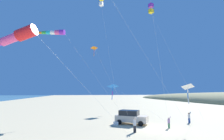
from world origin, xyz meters
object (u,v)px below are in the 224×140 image
at_px(person_child_grey_jacket, 189,117).
at_px(kite_windsock_blue_topmost, 55,32).
at_px(kite_box_yellow_midlevel, 101,2).
at_px(kite_box_small_distant, 151,8).
at_px(person_adult_flyer, 135,124).
at_px(kite_windsock_red_high_left, 18,36).
at_px(cooler_box, 116,123).
at_px(kite_delta_long_streamer_left, 187,87).
at_px(parked_car, 131,117).
at_px(kite_delta_orange_high_right, 113,87).
at_px(kite_delta_purple_drifting, 94,48).
at_px(person_child_green_jacket, 169,122).

xyz_separation_m(person_child_grey_jacket, kite_windsock_blue_topmost, (19.34, -3.90, 12.39)).
relative_size(kite_box_yellow_midlevel, kite_box_small_distant, 0.99).
distance_m(person_adult_flyer, kite_box_small_distant, 20.83).
bearing_deg(kite_windsock_red_high_left, person_child_grey_jacket, -154.56).
xyz_separation_m(cooler_box, kite_box_yellow_midlevel, (1.62, -2.98, 19.11)).
height_order(cooler_box, kite_box_yellow_midlevel, kite_box_yellow_midlevel).
bearing_deg(kite_delta_long_streamer_left, cooler_box, -36.34).
bearing_deg(cooler_box, kite_delta_long_streamer_left, 143.66).
bearing_deg(kite_delta_long_streamer_left, person_child_grey_jacket, -128.82).
xyz_separation_m(parked_car, kite_delta_orange_high_right, (-0.00, -10.31, 4.59)).
xyz_separation_m(person_adult_flyer, kite_delta_purple_drifting, (2.99, -12.41, 11.74)).
bearing_deg(kite_box_small_distant, kite_windsock_red_high_left, 38.88).
height_order(person_child_grey_jacket, kite_delta_orange_high_right, kite_delta_orange_high_right).
bearing_deg(kite_delta_orange_high_right, kite_box_small_distant, 125.14).
bearing_deg(kite_box_yellow_midlevel, person_child_green_jacket, 139.38).
height_order(kite_box_small_distant, kite_delta_long_streamer_left, kite_box_small_distant).
relative_size(person_child_grey_jacket, kite_windsock_red_high_left, 0.14).
height_order(cooler_box, kite_windsock_red_high_left, kite_windsock_red_high_left).
bearing_deg(kite_delta_orange_high_right, kite_box_yellow_midlevel, 62.84).
bearing_deg(kite_box_yellow_midlevel, parked_car, 143.27).
xyz_separation_m(person_child_green_jacket, kite_box_small_distant, (-1.66, -6.36, 18.57)).
xyz_separation_m(person_child_grey_jacket, kite_windsock_red_high_left, (19.85, 9.44, 6.93)).
bearing_deg(kite_delta_purple_drifting, person_child_green_jacket, 124.30).
distance_m(kite_box_small_distant, kite_delta_orange_high_right, 16.53).
bearing_deg(kite_delta_orange_high_right, person_child_grey_jacket, 126.48).
distance_m(parked_car, person_child_grey_jacket, 8.54).
bearing_deg(cooler_box, person_child_grey_jacket, 174.65).
bearing_deg(person_child_green_jacket, kite_box_small_distant, -104.64).
height_order(cooler_box, person_child_green_jacket, person_child_green_jacket).
bearing_deg(person_child_green_jacket, kite_windsock_blue_topmost, -23.49).
height_order(cooler_box, kite_windsock_blue_topmost, kite_windsock_blue_topmost).
bearing_deg(cooler_box, kite_delta_purple_drifting, -75.95).
xyz_separation_m(person_child_green_jacket, kite_delta_long_streamer_left, (-1.41, 1.92, 4.16)).
height_order(parked_car, person_child_green_jacket, parked_car).
bearing_deg(kite_windsock_blue_topmost, kite_delta_orange_high_right, -145.28).
distance_m(person_child_green_jacket, person_child_grey_jacket, 5.42).
bearing_deg(parked_car, person_adult_flyer, 74.58).
relative_size(person_adult_flyer, kite_box_small_distant, 0.08).
distance_m(cooler_box, kite_windsock_red_high_left, 15.83).
bearing_deg(kite_windsock_blue_topmost, person_adult_flyer, 143.10).
bearing_deg(kite_delta_long_streamer_left, kite_windsock_blue_topmost, -27.33).
height_order(kite_delta_orange_high_right, kite_windsock_red_high_left, kite_windsock_red_high_left).
distance_m(kite_delta_purple_drifting, kite_windsock_blue_topmost, 8.44).
height_order(person_child_grey_jacket, kite_windsock_red_high_left, kite_windsock_red_high_left).
relative_size(kite_box_small_distant, kite_delta_long_streamer_left, 2.75).
height_order(person_child_grey_jacket, kite_delta_long_streamer_left, kite_delta_long_streamer_left).
relative_size(cooler_box, kite_delta_long_streamer_left, 0.08).
relative_size(person_child_grey_jacket, kite_box_small_distant, 0.08).
xyz_separation_m(kite_box_yellow_midlevel, kite_delta_orange_high_right, (-3.83, -7.46, -13.78)).
height_order(person_child_green_jacket, person_child_grey_jacket, person_child_grey_jacket).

